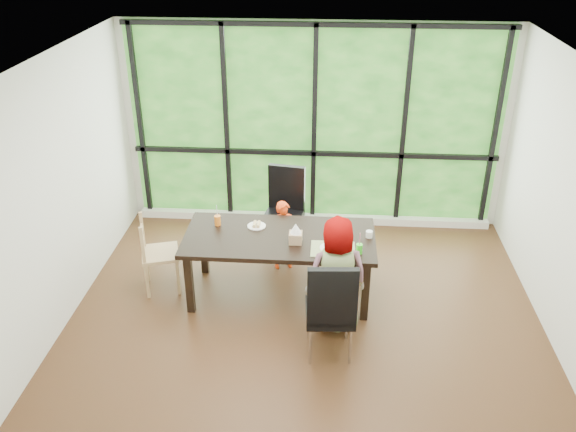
% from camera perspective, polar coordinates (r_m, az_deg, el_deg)
% --- Properties ---
extents(ground, '(5.00, 5.00, 0.00)m').
position_cam_1_polar(ground, '(6.53, 1.59, -9.41)').
color(ground, black).
rests_on(ground, ground).
extents(back_wall, '(5.00, 0.00, 5.00)m').
position_cam_1_polar(back_wall, '(7.90, 2.53, 8.51)').
color(back_wall, silver).
rests_on(back_wall, ground).
extents(foliage_backdrop, '(4.80, 0.02, 2.65)m').
position_cam_1_polar(foliage_backdrop, '(7.88, 2.52, 8.47)').
color(foliage_backdrop, '#184B16').
rests_on(foliage_backdrop, back_wall).
extents(window_mullions, '(4.80, 0.06, 2.65)m').
position_cam_1_polar(window_mullions, '(7.84, 2.51, 8.37)').
color(window_mullions, black).
rests_on(window_mullions, back_wall).
extents(window_sill, '(4.80, 0.12, 0.10)m').
position_cam_1_polar(window_sill, '(8.32, 2.32, -0.20)').
color(window_sill, silver).
rests_on(window_sill, ground).
extents(dining_table, '(2.07, 1.00, 0.75)m').
position_cam_1_polar(dining_table, '(6.65, -0.80, -4.73)').
color(dining_table, black).
rests_on(dining_table, ground).
extents(chair_window_leather, '(0.53, 0.53, 1.08)m').
position_cam_1_polar(chair_window_leather, '(7.41, -0.47, 0.39)').
color(chair_window_leather, black).
rests_on(chair_window_leather, ground).
extents(chair_interior_leather, '(0.49, 0.49, 1.08)m').
position_cam_1_polar(chair_interior_leather, '(5.76, 4.04, -8.55)').
color(chair_interior_leather, black).
rests_on(chair_interior_leather, ground).
extents(chair_end_beech, '(0.50, 0.52, 0.90)m').
position_cam_1_polar(chair_end_beech, '(6.87, -12.08, -3.51)').
color(chair_end_beech, '#A58456').
rests_on(chair_end_beech, ground).
extents(child_toddler, '(0.36, 0.29, 0.86)m').
position_cam_1_polar(child_toddler, '(7.12, -0.40, -1.81)').
color(child_toddler, '#FF4210').
rests_on(child_toddler, ground).
extents(child_older, '(0.68, 0.51, 1.27)m').
position_cam_1_polar(child_older, '(6.03, 4.54, -5.66)').
color(child_older, slate).
rests_on(child_older, ground).
extents(placemat, '(0.46, 0.33, 0.01)m').
position_cam_1_polar(placemat, '(6.23, 4.30, -3.17)').
color(placemat, tan).
rests_on(placemat, dining_table).
extents(plate_far, '(0.20, 0.20, 0.01)m').
position_cam_1_polar(plate_far, '(6.65, -3.01, -0.96)').
color(plate_far, white).
rests_on(plate_far, dining_table).
extents(plate_near, '(0.25, 0.25, 0.02)m').
position_cam_1_polar(plate_near, '(6.23, 4.20, -3.09)').
color(plate_near, white).
rests_on(plate_near, dining_table).
extents(orange_cup, '(0.07, 0.07, 0.11)m').
position_cam_1_polar(orange_cup, '(6.69, -6.73, -0.42)').
color(orange_cup, orange).
rests_on(orange_cup, dining_table).
extents(green_cup, '(0.07, 0.07, 0.11)m').
position_cam_1_polar(green_cup, '(6.16, 6.80, -3.12)').
color(green_cup, '#34DE23').
rests_on(green_cup, dining_table).
extents(white_mug, '(0.07, 0.07, 0.07)m').
position_cam_1_polar(white_mug, '(6.47, 7.74, -1.73)').
color(white_mug, white).
rests_on(white_mug, dining_table).
extents(tissue_box, '(0.14, 0.14, 0.12)m').
position_cam_1_polar(tissue_box, '(6.31, 0.73, -2.07)').
color(tissue_box, tan).
rests_on(tissue_box, dining_table).
extents(crepe_rolls_far, '(0.10, 0.12, 0.04)m').
position_cam_1_polar(crepe_rolls_far, '(6.64, -3.02, -0.77)').
color(crepe_rolls_far, tan).
rests_on(crepe_rolls_far, plate_far).
extents(crepe_rolls_near, '(0.10, 0.12, 0.04)m').
position_cam_1_polar(crepe_rolls_near, '(6.22, 4.21, -2.88)').
color(crepe_rolls_near, tan).
rests_on(crepe_rolls_near, plate_near).
extents(straw_white, '(0.01, 0.04, 0.20)m').
position_cam_1_polar(straw_white, '(6.65, -6.77, 0.31)').
color(straw_white, white).
rests_on(straw_white, orange_cup).
extents(straw_pink, '(0.01, 0.04, 0.20)m').
position_cam_1_polar(straw_pink, '(6.11, 6.85, -2.38)').
color(straw_pink, pink).
rests_on(straw_pink, green_cup).
extents(tissue, '(0.12, 0.12, 0.11)m').
position_cam_1_polar(tissue, '(6.25, 0.74, -1.17)').
color(tissue, white).
rests_on(tissue, tissue_box).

